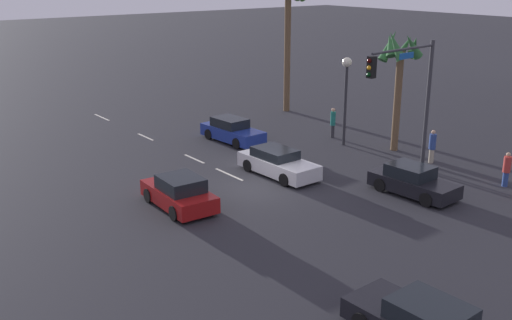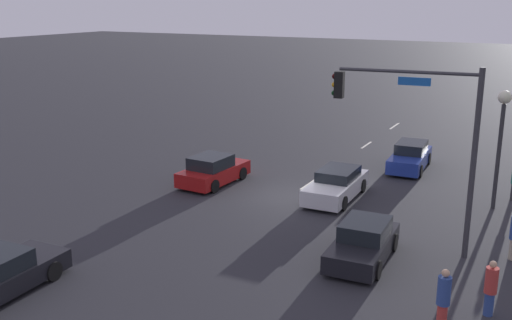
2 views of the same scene
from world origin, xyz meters
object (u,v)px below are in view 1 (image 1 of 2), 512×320
object	(u,v)px
traffic_signal	(410,88)
pedestrian_0	(333,122)
car_1	(278,163)
streetlamp	(346,83)
car_4	(232,131)
pedestrian_2	(432,146)
car_0	(413,181)
palm_tree_0	(400,60)
pedestrian_1	(507,169)
car_3	(179,193)
palm_tree_1	(289,15)

from	to	relation	value
traffic_signal	pedestrian_0	bearing A→B (deg)	161.62
car_1	streetlamp	size ratio (longest dim) A/B	0.89
car_4	pedestrian_2	distance (m)	11.66
car_0	car_4	xyz separation A→B (m)	(-12.40, -1.42, 0.03)
palm_tree_0	traffic_signal	bearing A→B (deg)	-44.17
pedestrian_2	pedestrian_0	bearing A→B (deg)	-174.84
car_1	traffic_signal	size ratio (longest dim) A/B	0.69
car_1	pedestrian_1	size ratio (longest dim) A/B	2.71
streetlamp	car_3	bearing A→B (deg)	-78.42
car_1	palm_tree_1	bearing A→B (deg)	137.81
car_3	pedestrian_2	size ratio (longest dim) A/B	2.26
streetlamp	car_1	bearing A→B (deg)	-74.27
pedestrian_0	car_3	bearing A→B (deg)	-72.54
pedestrian_0	pedestrian_2	size ratio (longest dim) A/B	1.02
pedestrian_2	palm_tree_1	xyz separation A→B (m)	(-14.28, 1.97, 5.90)
car_3	pedestrian_0	distance (m)	14.03
car_4	pedestrian_2	xyz separation A→B (m)	(9.94, 6.07, 0.30)
traffic_signal	car_1	bearing A→B (deg)	-131.76
car_4	pedestrian_1	size ratio (longest dim) A/B	2.63
car_1	pedestrian_1	bearing A→B (deg)	43.83
palm_tree_1	car_0	bearing A→B (deg)	-21.57
car_0	car_3	world-z (taller)	car_3
car_3	pedestrian_2	world-z (taller)	pedestrian_2
car_0	pedestrian_0	xyz separation A→B (m)	(-9.36, 4.03, 0.37)
car_1	traffic_signal	world-z (taller)	traffic_signal
car_4	streetlamp	distance (m)	7.34
car_1	palm_tree_1	distance (m)	15.88
streetlamp	palm_tree_1	world-z (taller)	palm_tree_1
streetlamp	pedestrian_0	bearing A→B (deg)	157.81
pedestrian_0	palm_tree_1	distance (m)	9.76
palm_tree_1	car_4	bearing A→B (deg)	-61.68
pedestrian_0	palm_tree_0	bearing A→B (deg)	12.67
car_3	car_4	world-z (taller)	car_3
pedestrian_2	traffic_signal	bearing A→B (deg)	-77.07
streetlamp	pedestrian_0	distance (m)	3.21
palm_tree_1	car_1	bearing A→B (deg)	-42.19
traffic_signal	pedestrian_2	bearing A→B (deg)	102.93
car_3	pedestrian_0	size ratio (longest dim) A/B	2.21
car_0	car_3	xyz separation A→B (m)	(-5.15, -9.36, 0.03)
car_3	pedestrian_1	distance (m)	15.52
pedestrian_1	palm_tree_0	size ratio (longest dim) A/B	0.25
palm_tree_0	palm_tree_1	xyz separation A→B (m)	(-11.45, 1.67, 1.70)
traffic_signal	pedestrian_1	distance (m)	5.97
car_3	pedestrian_0	bearing A→B (deg)	107.46
car_0	pedestrian_0	world-z (taller)	pedestrian_0
pedestrian_2	pedestrian_1	bearing A→B (deg)	-3.07
car_3	pedestrian_2	xyz separation A→B (m)	(2.70, 14.01, 0.30)
car_3	pedestrian_1	bearing A→B (deg)	62.52
car_0	palm_tree_0	distance (m)	8.53
car_0	car_1	distance (m)	6.72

